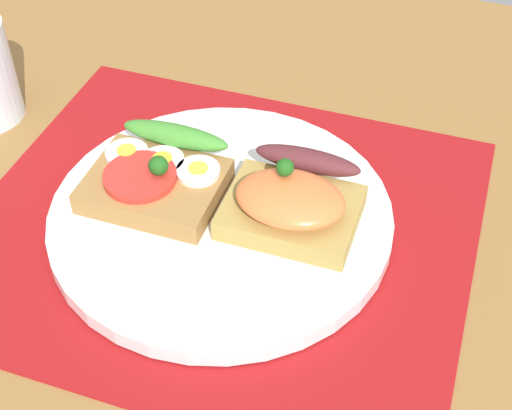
{
  "coord_description": "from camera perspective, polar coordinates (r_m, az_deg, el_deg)",
  "views": [
    {
      "loc": [
        16.51,
        -39.58,
        43.3
      ],
      "look_at": [
        3.0,
        0.0,
        3.28
      ],
      "focal_mm": 52.15,
      "sensor_mm": 36.0,
      "label": 1
    }
  ],
  "objects": [
    {
      "name": "ground_plane",
      "position": [
        0.62,
        -2.62,
        -2.64
      ],
      "size": [
        120.0,
        90.0,
        3.2
      ],
      "primitive_type": "cube",
      "color": "olive"
    },
    {
      "name": "placemat",
      "position": [
        0.61,
        -2.68,
        -1.5
      ],
      "size": [
        40.39,
        35.7,
        0.3
      ],
      "primitive_type": "cube",
      "color": "maroon",
      "rests_on": "ground_plane"
    },
    {
      "name": "plate",
      "position": [
        0.6,
        -2.7,
        -0.9
      ],
      "size": [
        27.7,
        27.7,
        1.48
      ],
      "primitive_type": "cylinder",
      "color": "white",
      "rests_on": "placemat"
    },
    {
      "name": "sandwich_egg_tomato",
      "position": [
        0.61,
        -7.6,
        2.22
      ],
      "size": [
        10.73,
        9.95,
        4.1
      ],
      "color": "olive",
      "rests_on": "plate"
    },
    {
      "name": "sandwich_salmon",
      "position": [
        0.58,
        2.84,
        0.37
      ],
      "size": [
        10.36,
        9.42,
        5.57
      ],
      "color": "#A68A43",
      "rests_on": "plate"
    }
  ]
}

